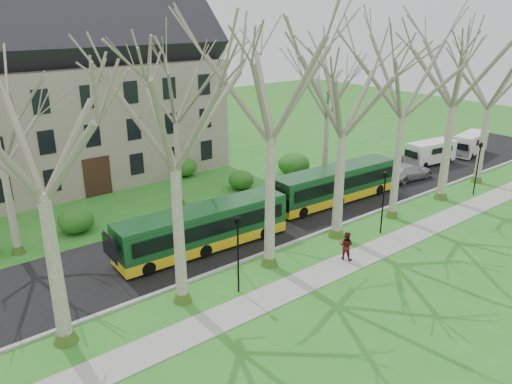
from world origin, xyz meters
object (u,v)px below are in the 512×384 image
(bus_lead, at_px, (204,228))
(pedestrian_b, at_px, (346,246))
(bus_follow, at_px, (335,184))
(sedan, at_px, (408,171))
(van_a, at_px, (431,153))
(van_b, at_px, (470,144))

(bus_lead, relative_size, pedestrian_b, 6.38)
(bus_lead, relative_size, bus_follow, 1.00)
(pedestrian_b, bearing_deg, bus_lead, 18.90)
(pedestrian_b, bearing_deg, sedan, -89.82)
(sedan, distance_m, van_a, 5.89)
(van_a, bearing_deg, bus_follow, -167.98)
(van_a, xyz_separation_m, van_b, (6.13, -0.60, -0.00))
(van_a, height_order, pedestrian_b, van_a)
(van_a, height_order, van_b, van_a)
(van_a, bearing_deg, van_b, 2.14)
(bus_lead, distance_m, bus_follow, 12.59)
(bus_lead, relative_size, van_a, 2.21)
(bus_lead, bearing_deg, van_b, 4.52)
(van_a, xyz_separation_m, pedestrian_b, (-21.38, -8.22, -0.23))
(bus_follow, xyz_separation_m, van_a, (14.69, 1.11, -0.29))
(bus_follow, distance_m, van_b, 20.83)
(bus_lead, xyz_separation_m, van_b, (33.39, 1.10, -0.30))
(bus_follow, distance_m, van_a, 14.73)
(bus_follow, bearing_deg, bus_lead, -174.83)
(sedan, relative_size, van_a, 0.98)
(bus_lead, distance_m, van_b, 33.41)
(bus_follow, relative_size, pedestrian_b, 6.36)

